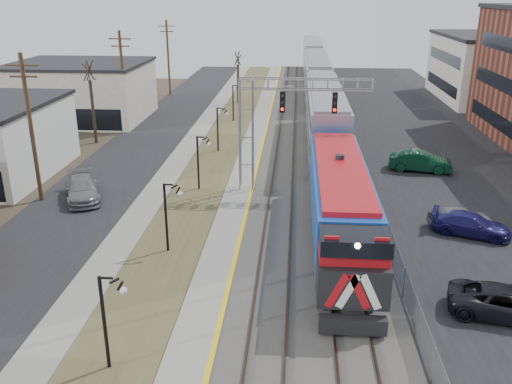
# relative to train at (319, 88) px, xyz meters

# --- Properties ---
(street_west) EXTENTS (7.00, 120.00, 0.04)m
(street_west) POSITION_rel_train_xyz_m (-17.00, -19.97, -2.90)
(street_west) COLOR black
(street_west) RESTS_ON ground
(sidewalk) EXTENTS (2.00, 120.00, 0.08)m
(sidewalk) POSITION_rel_train_xyz_m (-12.50, -19.97, -2.88)
(sidewalk) COLOR gray
(sidewalk) RESTS_ON ground
(grass_median) EXTENTS (4.00, 120.00, 0.06)m
(grass_median) POSITION_rel_train_xyz_m (-9.50, -19.97, -2.89)
(grass_median) COLOR #434826
(grass_median) RESTS_ON ground
(platform) EXTENTS (2.00, 120.00, 0.24)m
(platform) POSITION_rel_train_xyz_m (-6.50, -19.97, -2.80)
(platform) COLOR gray
(platform) RESTS_ON ground
(ballast_bed) EXTENTS (8.00, 120.00, 0.20)m
(ballast_bed) POSITION_rel_train_xyz_m (-1.50, -19.97, -2.82)
(ballast_bed) COLOR #595651
(ballast_bed) RESTS_ON ground
(parking_lot) EXTENTS (16.00, 120.00, 0.04)m
(parking_lot) POSITION_rel_train_xyz_m (10.50, -19.97, -2.90)
(parking_lot) COLOR black
(parking_lot) RESTS_ON ground
(platform_edge) EXTENTS (0.24, 120.00, 0.01)m
(platform_edge) POSITION_rel_train_xyz_m (-5.62, -19.97, -2.67)
(platform_edge) COLOR gold
(platform_edge) RESTS_ON platform
(track_near) EXTENTS (1.58, 120.00, 0.15)m
(track_near) POSITION_rel_train_xyz_m (-3.50, -19.97, -2.64)
(track_near) COLOR #2D2119
(track_near) RESTS_ON ballast_bed
(track_far) EXTENTS (1.58, 120.00, 0.15)m
(track_far) POSITION_rel_train_xyz_m (-0.00, -19.97, -2.64)
(track_far) COLOR #2D2119
(track_far) RESTS_ON ballast_bed
(train) EXTENTS (3.00, 85.85, 5.33)m
(train) POSITION_rel_train_xyz_m (0.00, 0.00, 0.00)
(train) COLOR #1546AB
(train) RESTS_ON ground
(signal_gantry) EXTENTS (9.00, 1.07, 8.15)m
(signal_gantry) POSITION_rel_train_xyz_m (-4.28, -26.98, 2.67)
(signal_gantry) COLOR gray
(signal_gantry) RESTS_ON ground
(lampposts) EXTENTS (0.14, 62.14, 4.00)m
(lampposts) POSITION_rel_train_xyz_m (-9.50, -36.69, -0.92)
(lampposts) COLOR black
(lampposts) RESTS_ON ground
(utility_poles) EXTENTS (0.28, 80.28, 10.00)m
(utility_poles) POSITION_rel_train_xyz_m (-20.00, -29.97, 2.08)
(utility_poles) COLOR #4C3823
(utility_poles) RESTS_ON ground
(fence) EXTENTS (0.04, 120.00, 1.60)m
(fence) POSITION_rel_train_xyz_m (2.70, -19.97, -2.12)
(fence) COLOR gray
(fence) RESTS_ON ground
(bare_trees) EXTENTS (12.30, 42.30, 5.95)m
(bare_trees) POSITION_rel_train_xyz_m (-18.16, -16.06, -0.22)
(bare_trees) COLOR #382D23
(bare_trees) RESTS_ON ground
(car_lot_c) EXTENTS (5.44, 3.49, 1.40)m
(car_lot_c) POSITION_rel_train_xyz_m (6.95, -42.29, -2.22)
(car_lot_c) COLOR black
(car_lot_c) RESTS_ON ground
(car_lot_d) EXTENTS (4.88, 3.33, 1.31)m
(car_lot_d) POSITION_rel_train_xyz_m (7.93, -33.56, -2.26)
(car_lot_d) COLOR navy
(car_lot_d) RESTS_ON ground
(car_lot_e) EXTENTS (4.09, 2.11, 1.33)m
(car_lot_e) POSITION_rel_train_xyz_m (7.63, -32.58, -2.25)
(car_lot_e) COLOR gray
(car_lot_e) RESTS_ON ground
(car_lot_f) EXTENTS (5.14, 2.57, 1.62)m
(car_lot_f) POSITION_rel_train_xyz_m (7.45, -21.48, -2.11)
(car_lot_f) COLOR #0B3821
(car_lot_f) RESTS_ON ground
(car_street_b) EXTENTS (4.04, 5.62, 1.51)m
(car_street_b) POSITION_rel_train_xyz_m (-17.19, -29.57, -2.16)
(car_street_b) COLOR slate
(car_street_b) RESTS_ON ground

